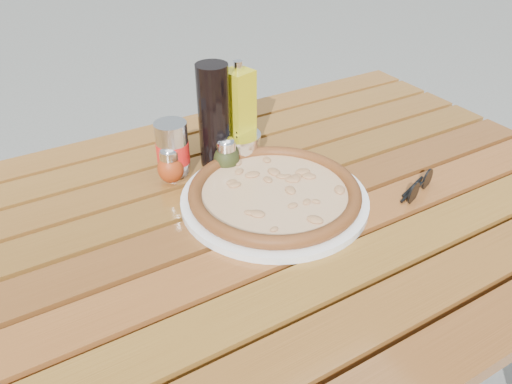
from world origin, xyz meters
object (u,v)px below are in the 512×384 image
table (261,241)px  dark_bottle (214,116)px  plate (274,199)px  pepper_shaker (170,165)px  sunglasses (419,186)px  olive_oil_cruet (239,112)px  soda_can (173,150)px  pizza (275,192)px  parmesan_tin (239,146)px  oregano_shaker (226,156)px

table → dark_bottle: size_ratio=6.36×
plate → pepper_shaker: (-0.14, 0.17, 0.03)m
sunglasses → olive_oil_cruet: bearing=104.0°
soda_can → pizza: bearing=-56.2°
pepper_shaker → olive_oil_cruet: size_ratio=0.39×
soda_can → sunglasses: soda_can is taller
pizza → soda_can: bearing=123.8°
plate → parmesan_tin: bearing=82.6°
pepper_shaker → parmesan_tin: bearing=4.2°
table → soda_can: (-0.09, 0.20, 0.13)m
plate → oregano_shaker: oregano_shaker is taller
dark_bottle → soda_can: size_ratio=1.83×
pizza → sunglasses: sunglasses is taller
dark_bottle → table: bearing=-92.1°
olive_oil_cruet → parmesan_tin: size_ratio=1.89×
table → pizza: (0.04, 0.01, 0.10)m
pizza → dark_bottle: bearing=98.4°
pizza → olive_oil_cruet: (0.04, 0.21, 0.07)m
dark_bottle → parmesan_tin: bearing=-9.9°
table → parmesan_tin: size_ratio=12.60×
dark_bottle → sunglasses: size_ratio=2.04×
plate → sunglasses: 0.29m
table → plate: bearing=17.2°
plate → soda_can: bearing=123.8°
oregano_shaker → parmesan_tin: bearing=36.4°
olive_oil_cruet → parmesan_tin: 0.07m
plate → pizza: 0.02m
parmesan_tin → oregano_shaker: bearing=-143.6°
olive_oil_cruet → parmesan_tin: (-0.01, -0.03, -0.07)m
pepper_shaker → sunglasses: (0.40, -0.29, -0.02)m
pizza → sunglasses: (0.26, -0.12, -0.01)m
pepper_shaker → olive_oil_cruet: 0.19m
olive_oil_cruet → sunglasses: (0.22, -0.33, -0.08)m
olive_oil_cruet → oregano_shaker: bearing=-136.3°
table → parmesan_tin: (0.06, 0.19, 0.11)m
pizza → parmesan_tin: parmesan_tin is taller
pepper_shaker → olive_oil_cruet: bearing=11.7°
plate → sunglasses: (0.26, -0.12, 0.01)m
plate → olive_oil_cruet: 0.23m
pepper_shaker → sunglasses: bearing=-35.8°
pizza → dark_bottle: size_ratio=2.09×
pizza → dark_bottle: dark_bottle is taller
plate → dark_bottle: (-0.03, 0.19, 0.10)m
pizza → soda_can: soda_can is taller
oregano_shaker → sunglasses: 0.39m
pizza → oregano_shaker: (-0.03, 0.15, 0.02)m
table → sunglasses: 0.33m
sunglasses → parmesan_tin: bearing=108.0°
oregano_shaker → sunglasses: bearing=-42.6°
parmesan_tin → sunglasses: (0.24, -0.30, -0.01)m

